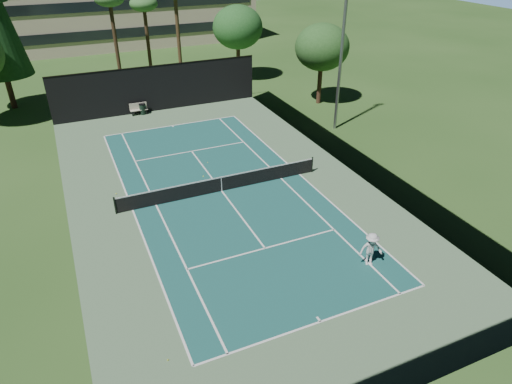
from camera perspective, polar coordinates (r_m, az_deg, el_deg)
ground at (r=28.37m, az=-4.30°, el=0.09°), size 160.00×160.00×0.00m
apron_slab at (r=28.37m, az=-4.30°, el=0.10°), size 18.00×32.00×0.01m
court_surface at (r=28.36m, az=-4.30°, el=0.11°), size 10.97×23.77×0.01m
court_lines at (r=28.36m, az=-4.30°, el=0.13°), size 11.07×23.87×0.01m
tennis_net at (r=28.10m, az=-4.34°, el=1.08°), size 12.90×0.10×1.10m
fence at (r=27.48m, az=-4.50°, el=3.78°), size 18.04×32.05×4.03m
player at (r=22.56m, az=14.17°, el=-6.96°), size 1.29×0.96×1.77m
tennis_ball_a at (r=18.61m, az=-10.95°, el=-19.91°), size 0.06×0.06×0.06m
tennis_ball_b at (r=31.96m, az=-6.05°, el=3.70°), size 0.06×0.06×0.06m
tennis_ball_c at (r=30.14m, az=-6.60°, el=1.96°), size 0.08×0.08×0.08m
tennis_ball_d at (r=29.24m, az=-17.08°, el=-0.21°), size 0.08×0.08×0.08m
park_bench at (r=41.69m, az=-14.47°, el=10.08°), size 1.50×0.45×1.02m
trash_bin at (r=41.68m, az=-14.00°, el=10.03°), size 0.56×0.56×0.95m
palm_a at (r=48.03m, az=-17.81°, el=21.64°), size 2.80×2.80×9.32m
palm_b at (r=50.64m, az=-13.84°, el=21.57°), size 2.80×2.80×8.42m
decid_tree_a at (r=49.49m, az=-2.31°, el=19.88°), size 5.12×5.12×7.62m
decid_tree_b at (r=42.53m, az=8.26°, el=17.46°), size 4.80×4.80×7.14m
campus_building at (r=70.42m, az=-18.31°, el=20.55°), size 40.50×12.50×8.30m
light_pole at (r=36.26m, az=10.70°, el=17.34°), size 0.90×0.25×12.22m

